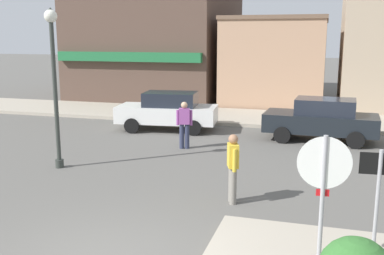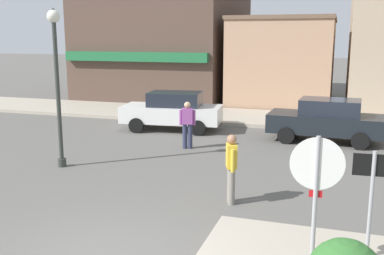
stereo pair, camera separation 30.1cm
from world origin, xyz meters
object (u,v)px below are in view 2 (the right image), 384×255
object	(u,v)px
lamp_post	(56,65)
pedestrian_crossing_far	(187,124)
parked_car_second	(326,120)
one_way_sign	(371,200)
parked_car_nearest	(173,110)
pedestrian_crossing_near	(231,167)
stop_sign	(316,186)

from	to	relation	value
lamp_post	pedestrian_crossing_far	xyz separation A→B (m)	(2.82, 3.22, -2.09)
parked_car_second	pedestrian_crossing_far	bearing A→B (deg)	-150.42
one_way_sign	parked_car_nearest	size ratio (longest dim) A/B	0.50
one_way_sign	lamp_post	size ratio (longest dim) A/B	0.46
parked_car_nearest	parked_car_second	size ratio (longest dim) A/B	1.02
lamp_post	pedestrian_crossing_near	distance (m)	5.96
stop_sign	parked_car_nearest	distance (m)	11.85
one_way_sign	stop_sign	bearing A→B (deg)	-170.29
stop_sign	pedestrian_crossing_far	distance (m)	8.67
lamp_post	pedestrian_crossing_far	bearing A→B (deg)	48.80
stop_sign	pedestrian_crossing_far	bearing A→B (deg)	121.72
lamp_post	parked_car_nearest	world-z (taller)	lamp_post
parked_car_nearest	pedestrian_crossing_far	distance (m)	3.18
lamp_post	pedestrian_crossing_far	distance (m)	4.76
stop_sign	one_way_sign	bearing A→B (deg)	9.71
parked_car_nearest	parked_car_second	bearing A→B (deg)	-2.31
pedestrian_crossing_near	stop_sign	bearing A→B (deg)	-54.84
one_way_sign	parked_car_nearest	xyz separation A→B (m)	(-6.92, 9.99, -0.52)
pedestrian_crossing_far	stop_sign	bearing A→B (deg)	-58.28
lamp_post	pedestrian_crossing_near	bearing A→B (deg)	-14.13
one_way_sign	pedestrian_crossing_far	world-z (taller)	one_way_sign
parked_car_nearest	pedestrian_crossing_near	xyz separation A→B (m)	(4.16, -7.34, 0.06)
lamp_post	parked_car_nearest	size ratio (longest dim) A/B	1.09
pedestrian_crossing_near	lamp_post	bearing A→B (deg)	165.87
lamp_post	parked_car_second	world-z (taller)	lamp_post
lamp_post	parked_car_nearest	xyz separation A→B (m)	(1.25, 5.98, -2.15)
pedestrian_crossing_near	pedestrian_crossing_far	xyz separation A→B (m)	(-2.59, 4.58, 0.00)
pedestrian_crossing_far	parked_car_nearest	bearing A→B (deg)	119.56
parked_car_second	pedestrian_crossing_near	bearing A→B (deg)	-104.63
lamp_post	pedestrian_crossing_near	size ratio (longest dim) A/B	2.82
parked_car_nearest	pedestrian_crossing_near	bearing A→B (deg)	-60.48
one_way_sign	parked_car_nearest	bearing A→B (deg)	124.73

